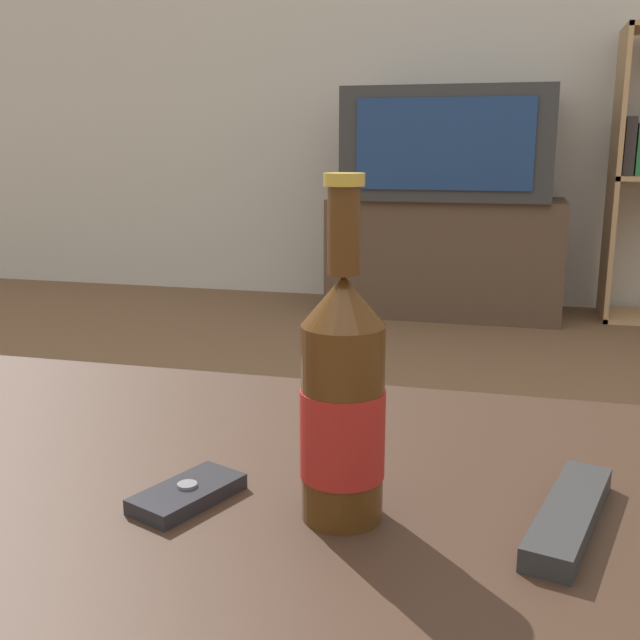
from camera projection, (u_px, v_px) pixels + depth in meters
back_wall at (464, 17)px, 3.37m from camera, size 8.00×0.05×2.60m
coffee_table at (215, 540)px, 0.73m from camera, size 1.12×0.66×0.42m
tv_stand at (445, 256)px, 3.33m from camera, size 1.00×0.44×0.51m
television at (449, 144)px, 3.22m from camera, size 0.86×0.50×0.46m
beer_bottle at (343, 402)px, 0.62m from camera, size 0.07×0.07×0.29m
cell_phone at (188, 494)px, 0.67m from camera, size 0.09×0.11×0.02m
remote_control at (569, 515)px, 0.62m from camera, size 0.09×0.19×0.02m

